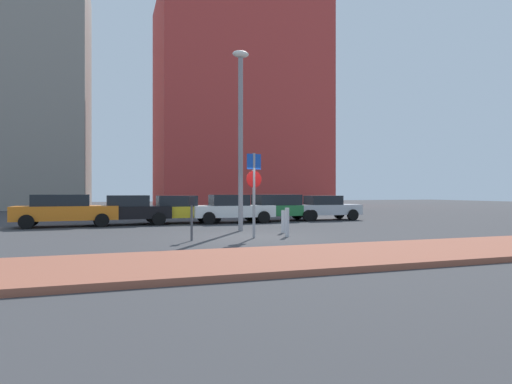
% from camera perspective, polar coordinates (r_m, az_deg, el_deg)
% --- Properties ---
extents(ground_plane, '(120.00, 120.00, 0.00)m').
position_cam_1_polar(ground_plane, '(15.46, -0.35, -6.07)').
color(ground_plane, '#38383A').
extents(sidewalk_brick, '(40.00, 3.55, 0.14)m').
position_cam_1_polar(sidewalk_brick, '(10.54, 8.99, -8.55)').
color(sidewalk_brick, '#93513D').
rests_on(sidewalk_brick, ground).
extents(parked_car_orange, '(4.65, 2.04, 1.52)m').
position_cam_1_polar(parked_car_orange, '(21.93, -24.19, -2.19)').
color(parked_car_orange, orange).
rests_on(parked_car_orange, ground).
extents(parked_car_black, '(3.99, 2.08, 1.47)m').
position_cam_1_polar(parked_car_black, '(22.10, -16.65, -2.25)').
color(parked_car_black, black).
rests_on(parked_car_black, ground).
extents(parked_car_yellow, '(4.44, 2.08, 1.44)m').
position_cam_1_polar(parked_car_yellow, '(22.67, -10.00, -2.26)').
color(parked_car_yellow, gold).
rests_on(parked_car_yellow, ground).
extents(parked_car_white, '(4.30, 1.95, 1.49)m').
position_cam_1_polar(parked_car_white, '(22.58, -3.26, -2.22)').
color(parked_car_white, white).
rests_on(parked_car_white, ground).
extents(parked_car_green, '(4.58, 2.18, 1.49)m').
position_cam_1_polar(parked_car_green, '(24.00, 3.12, -2.03)').
color(parked_car_green, '#237238').
rests_on(parked_car_green, ground).
extents(parked_car_silver, '(4.12, 2.16, 1.42)m').
position_cam_1_polar(parked_car_silver, '(25.16, 9.09, -2.05)').
color(parked_car_silver, '#B7BABF').
rests_on(parked_car_silver, ground).
extents(parking_sign_post, '(0.60, 0.14, 3.02)m').
position_cam_1_polar(parking_sign_post, '(15.12, -0.28, 1.01)').
color(parking_sign_post, gray).
rests_on(parking_sign_post, ground).
extents(parking_meter, '(0.18, 0.14, 1.48)m').
position_cam_1_polar(parking_meter, '(14.43, -8.60, -2.71)').
color(parking_meter, '#4C4C51').
rests_on(parking_meter, ground).
extents(street_lamp, '(0.70, 0.36, 7.59)m').
position_cam_1_polar(street_lamp, '(18.14, -2.07, 8.85)').
color(street_lamp, gray).
rests_on(street_lamp, ground).
extents(traffic_bollard_near, '(0.15, 0.15, 1.05)m').
position_cam_1_polar(traffic_bollard_near, '(15.64, 4.19, -4.06)').
color(traffic_bollard_near, '#B7B7BC').
rests_on(traffic_bollard_near, ground).
extents(traffic_bollard_mid, '(0.16, 0.16, 0.90)m').
position_cam_1_polar(traffic_bollard_mid, '(17.02, 3.66, -3.99)').
color(traffic_bollard_mid, '#B7B7BC').
rests_on(traffic_bollard_mid, ground).
extents(building_colorful_midrise, '(18.45, 12.22, 23.23)m').
position_cam_1_polar(building_colorful_midrise, '(50.36, -2.29, 11.44)').
color(building_colorful_midrise, '#BF3833').
rests_on(building_colorful_midrise, ground).
extents(building_under_construction, '(11.93, 13.83, 24.05)m').
position_cam_1_polar(building_under_construction, '(50.30, -28.43, 11.93)').
color(building_under_construction, gray).
rests_on(building_under_construction, ground).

